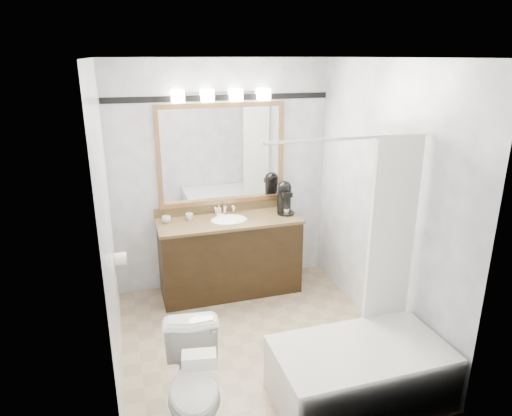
# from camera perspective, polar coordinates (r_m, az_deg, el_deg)

# --- Properties ---
(room) EXTENTS (2.42, 2.62, 2.52)m
(room) POSITION_cam_1_polar(r_m,az_deg,el_deg) (3.83, 0.15, -0.77)
(room) COLOR tan
(room) RESTS_ON ground
(vanity) EXTENTS (1.53, 0.58, 0.97)m
(vanity) POSITION_cam_1_polar(r_m,az_deg,el_deg) (5.04, -3.31, -5.79)
(vanity) COLOR black
(vanity) RESTS_ON ground
(mirror) EXTENTS (1.40, 0.04, 1.10)m
(mirror) POSITION_cam_1_polar(r_m,az_deg,el_deg) (4.96, -4.28, 6.65)
(mirror) COLOR #9D7146
(mirror) RESTS_ON room
(vanity_light_bar) EXTENTS (1.02, 0.14, 0.12)m
(vanity_light_bar) POSITION_cam_1_polar(r_m,az_deg,el_deg) (4.82, -4.31, 13.92)
(vanity_light_bar) COLOR silver
(vanity_light_bar) RESTS_ON room
(accent_stripe) EXTENTS (2.40, 0.01, 0.06)m
(accent_stripe) POSITION_cam_1_polar(r_m,az_deg,el_deg) (4.88, -4.48, 13.58)
(accent_stripe) COLOR black
(accent_stripe) RESTS_ON room
(bathtub) EXTENTS (1.30, 0.75, 1.96)m
(bathtub) POSITION_cam_1_polar(r_m,az_deg,el_deg) (3.76, 13.00, -18.47)
(bathtub) COLOR white
(bathtub) RESTS_ON ground
(tp_roll) EXTENTS (0.11, 0.12, 0.12)m
(tp_roll) POSITION_cam_1_polar(r_m,az_deg,el_deg) (4.50, -16.56, -6.10)
(tp_roll) COLOR white
(tp_roll) RESTS_ON room
(toilet) EXTENTS (0.48, 0.75, 0.72)m
(toilet) POSITION_cam_1_polar(r_m,az_deg,el_deg) (3.39, -7.69, -21.13)
(toilet) COLOR white
(toilet) RESTS_ON ground
(tissue_box) EXTENTS (0.22, 0.15, 0.09)m
(tissue_box) POSITION_cam_1_polar(r_m,az_deg,el_deg) (2.94, -7.12, -18.27)
(tissue_box) COLOR white
(tissue_box) RESTS_ON toilet
(coffee_maker) EXTENTS (0.19, 0.24, 0.36)m
(coffee_maker) POSITION_cam_1_polar(r_m,az_deg,el_deg) (5.05, 3.56, 1.44)
(coffee_maker) COLOR black
(coffee_maker) RESTS_ON vanity
(cup_left) EXTENTS (0.12, 0.12, 0.07)m
(cup_left) POSITION_cam_1_polar(r_m,az_deg,el_deg) (4.87, -11.14, -1.39)
(cup_left) COLOR white
(cup_left) RESTS_ON vanity
(cup_right) EXTENTS (0.08, 0.08, 0.07)m
(cup_right) POSITION_cam_1_polar(r_m,az_deg,el_deg) (4.91, -8.34, -1.08)
(cup_right) COLOR white
(cup_right) RESTS_ON vanity
(soap_bottle_a) EXTENTS (0.05, 0.06, 0.10)m
(soap_bottle_a) POSITION_cam_1_polar(r_m,az_deg,el_deg) (5.04, -4.66, -0.21)
(soap_bottle_a) COLOR white
(soap_bottle_a) RESTS_ON vanity
(soap_bar) EXTENTS (0.09, 0.07, 0.02)m
(soap_bar) POSITION_cam_1_polar(r_m,az_deg,el_deg) (4.98, -4.46, -0.94)
(soap_bar) COLOR beige
(soap_bar) RESTS_ON vanity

